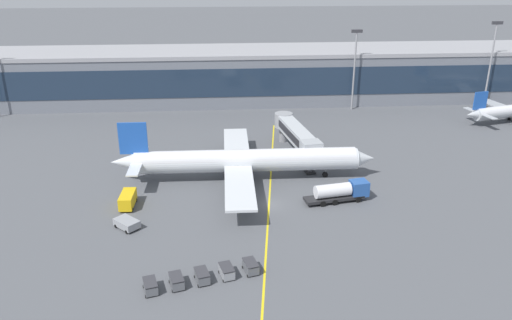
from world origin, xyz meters
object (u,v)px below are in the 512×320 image
Objects in this scene: baggage_cart_0 at (150,286)px; baggage_cart_3 at (227,271)px; crew_van at (128,199)px; main_airliner at (244,160)px; baggage_cart_2 at (202,276)px; baggage_cart_1 at (177,281)px; baggage_cart_4 at (251,266)px; pushback_tug at (127,223)px; fuel_tanker at (341,191)px.

baggage_cart_3 is (9.28, 2.47, 0.00)m from baggage_cart_0.
crew_van reaches higher than baggage_cart_0.
baggage_cart_2 is (-6.98, -31.00, -2.89)m from main_airliner.
baggage_cart_0 is at bearing -165.08° from baggage_cart_1.
main_airliner is at bearing 77.31° from baggage_cart_2.
baggage_cart_0 is 6.40m from baggage_cart_2.
pushback_tug is at bearing 144.38° from baggage_cart_4.
main_airliner is 29.50m from baggage_cart_4.
crew_van is 1.72× the size of baggage_cart_2.
main_airliner is 16.08× the size of baggage_cart_0.
pushback_tug is (-18.54, -16.64, -2.82)m from main_airliner.
main_airliner is 31.90m from baggage_cart_2.
baggage_cart_3 is at bearing 14.92° from baggage_cart_1.
baggage_cart_4 is at bearing -130.06° from fuel_tanker.
baggage_cart_1 is at bearing -165.08° from baggage_cart_3.
main_airliner is 25.07m from pushback_tug.
baggage_cart_2 is (6.18, 1.65, 0.00)m from baggage_cart_0.
fuel_tanker is at bearing -0.83° from crew_van.
baggage_cart_4 is (6.18, 1.65, 0.00)m from baggage_cart_2.
fuel_tanker is 30.62m from baggage_cart_2.
fuel_tanker is at bearing 43.05° from baggage_cart_2.
baggage_cart_0 is at bearing -165.08° from baggage_cart_3.
crew_van is 25.81m from baggage_cart_3.
crew_van is 1.72× the size of baggage_cart_1.
main_airliner is 16.08× the size of baggage_cart_2.
crew_van is at bearing 127.12° from baggage_cart_3.
baggage_cart_1 is (8.47, -15.19, -0.07)m from pushback_tug.
main_airliner is at bearing 26.26° from crew_van.
baggage_cart_1 is 6.40m from baggage_cart_3.
baggage_cart_2 is at bearing -51.16° from pushback_tug.
pushback_tug is (0.91, -7.03, -0.47)m from crew_van.
baggage_cart_3 is at bearing 14.92° from baggage_cart_0.
baggage_cart_0 is (-13.17, -32.64, -2.89)m from main_airliner.
baggage_cart_2 is (12.48, -21.40, -0.53)m from crew_van.
baggage_cart_2 is at bearing -165.08° from baggage_cart_4.
pushback_tug is 18.44m from baggage_cart_2.
baggage_cart_4 is at bearing -35.62° from pushback_tug.
baggage_cart_4 reaches higher than pushback_tug.
crew_van is at bearing 112.90° from baggage_cart_1.
baggage_cart_2 is at bearing 14.92° from baggage_cart_1.
main_airliner is 16.08× the size of baggage_cart_4.
main_airliner reaches higher than baggage_cart_3.
baggage_cart_4 is at bearing 14.92° from baggage_cart_1.
baggage_cart_1 is at bearing -165.08° from baggage_cart_2.
baggage_cart_0 is 3.20m from baggage_cart_1.
baggage_cart_0 is (-28.55, -22.54, -0.96)m from fuel_tanker.
crew_van is 1.72× the size of baggage_cart_0.
crew_van is 27.18m from baggage_cart_4.
baggage_cart_3 is (-3.89, -30.17, -2.89)m from main_airliner.
fuel_tanker reaches higher than pushback_tug.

